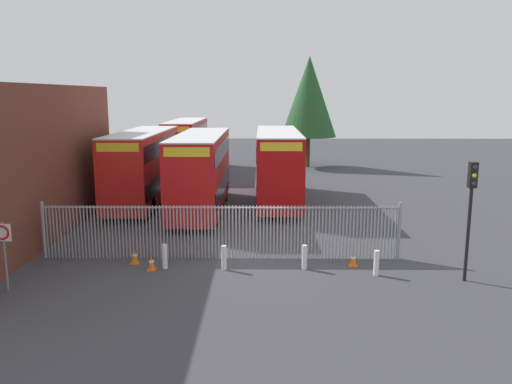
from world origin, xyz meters
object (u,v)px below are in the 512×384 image
object	(u,v)px
double_decker_bus_behind_fence_right	(143,164)
bollard_near_left	(165,256)
traffic_cone_near_kerb	(135,257)
traffic_cone_mid_forecourt	(152,263)
traffic_light_kerbside	(471,200)
double_decker_bus_near_gate	(201,169)
traffic_cone_by_gate	(353,259)
bollard_center_front	(224,258)
double_decker_bus_far_back	(186,144)
bollard_near_right	(304,257)
bollard_far_right	(376,263)
double_decker_bus_behind_fence_left	(278,164)
speed_limit_sign_post	(3,240)

from	to	relation	value
double_decker_bus_behind_fence_right	bollard_near_left	bearing A→B (deg)	-73.79
bollard_near_left	traffic_cone_near_kerb	bearing A→B (deg)	157.80
traffic_cone_mid_forecourt	traffic_light_kerbside	bearing A→B (deg)	-4.96
double_decker_bus_near_gate	traffic_light_kerbside	distance (m)	15.45
bollard_near_left	traffic_cone_by_gate	xyz separation A→B (m)	(7.29, 0.32, -0.19)
traffic_cone_mid_forecourt	traffic_cone_near_kerb	bearing A→B (deg)	137.63
bollard_center_front	traffic_light_kerbside	size ratio (longest dim) A/B	0.22
traffic_cone_by_gate	traffic_light_kerbside	world-z (taller)	traffic_light_kerbside
double_decker_bus_near_gate	double_decker_bus_far_back	xyz separation A→B (m)	(-3.06, 15.33, 0.00)
bollard_near_left	traffic_cone_mid_forecourt	bearing A→B (deg)	-153.68
double_decker_bus_far_back	bollard_center_front	distance (m)	25.91
bollard_near_left	traffic_cone_by_gate	bearing A→B (deg)	2.53
traffic_light_kerbside	bollard_near_right	bearing A→B (deg)	168.09
double_decker_bus_near_gate	bollard_near_right	world-z (taller)	double_decker_bus_near_gate
double_decker_bus_behind_fence_right	bollard_near_left	size ratio (longest dim) A/B	11.38
bollard_far_right	double_decker_bus_behind_fence_left	bearing A→B (deg)	104.05
double_decker_bus_behind_fence_right	speed_limit_sign_post	distance (m)	14.32
bollard_far_right	speed_limit_sign_post	size ratio (longest dim) A/B	0.40
bollard_near_right	traffic_cone_mid_forecourt	bearing A→B (deg)	-178.06
bollard_near_left	bollard_far_right	xyz separation A→B (m)	(7.96, -0.69, 0.00)
double_decker_bus_behind_fence_right	bollard_center_front	xyz separation A→B (m)	(5.75, -12.04, -1.95)
traffic_cone_by_gate	traffic_light_kerbside	xyz separation A→B (m)	(3.73, -1.55, 2.70)
traffic_cone_near_kerb	traffic_cone_by_gate	bearing A→B (deg)	-1.39
traffic_cone_by_gate	double_decker_bus_near_gate	bearing A→B (deg)	126.32
traffic_cone_mid_forecourt	traffic_light_kerbside	size ratio (longest dim) A/B	0.14
double_decker_bus_near_gate	bollard_far_right	size ratio (longest dim) A/B	11.38
bollard_center_front	bollard_near_right	bearing A→B (deg)	2.00
double_decker_bus_near_gate	double_decker_bus_behind_fence_right	distance (m)	4.26
double_decker_bus_behind_fence_right	double_decker_bus_far_back	bearing A→B (deg)	87.08
bollard_near_left	bollard_near_right	xyz separation A→B (m)	(5.36, -0.03, 0.00)
bollard_near_left	bollard_center_front	xyz separation A→B (m)	(2.29, -0.14, 0.00)
speed_limit_sign_post	traffic_light_kerbside	world-z (taller)	traffic_light_kerbside
bollard_center_front	bollard_near_right	world-z (taller)	same
traffic_cone_near_kerb	speed_limit_sign_post	bearing A→B (deg)	-142.02
bollard_far_right	traffic_light_kerbside	distance (m)	4.00
traffic_cone_by_gate	traffic_cone_mid_forecourt	bearing A→B (deg)	-175.92
double_decker_bus_near_gate	traffic_light_kerbside	bearing A→B (deg)	-45.90
bollard_near_right	bollard_center_front	bearing A→B (deg)	-178.00
double_decker_bus_far_back	bollard_near_right	size ratio (longest dim) A/B	11.38
double_decker_bus_behind_fence_left	bollard_near_right	size ratio (longest dim) A/B	11.38
bollard_far_right	traffic_cone_by_gate	distance (m)	1.23
bollard_near_left	speed_limit_sign_post	world-z (taller)	speed_limit_sign_post
double_decker_bus_behind_fence_left	traffic_cone_mid_forecourt	world-z (taller)	double_decker_bus_behind_fence_left
double_decker_bus_near_gate	traffic_cone_by_gate	bearing A→B (deg)	-53.68
bollard_near_left	speed_limit_sign_post	distance (m)	5.64
double_decker_bus_near_gate	bollard_far_right	bearing A→B (deg)	-53.94
double_decker_bus_behind_fence_left	bollard_near_left	xyz separation A→B (m)	(-4.71, -12.32, -1.95)
bollard_center_front	traffic_light_kerbside	xyz separation A→B (m)	(8.74, -1.09, 2.51)
traffic_cone_mid_forecourt	bollard_near_left	bearing A→B (deg)	26.32
double_decker_bus_near_gate	bollard_near_left	xyz separation A→B (m)	(-0.28, -9.86, -1.95)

